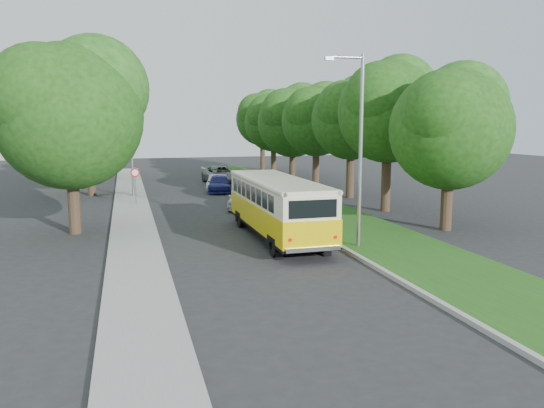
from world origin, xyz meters
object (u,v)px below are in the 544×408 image
object	(u,v)px
car_white	(218,183)
car_blue	(219,184)
car_silver	(242,198)
vintage_bus	(277,208)
car_grey	(221,175)
lamppost_near	(359,145)
lamppost_far	(130,140)

from	to	relation	value
car_white	car_blue	distance (m)	0.80
car_silver	vintage_bus	bearing A→B (deg)	-76.00
car_grey	vintage_bus	bearing A→B (deg)	-97.44
car_silver	car_white	size ratio (longest dim) A/B	1.05
vintage_bus	car_silver	bearing A→B (deg)	87.87
lamppost_near	vintage_bus	distance (m)	4.88
vintage_bus	lamppost_far	bearing A→B (deg)	111.28
car_white	car_blue	size ratio (longest dim) A/B	0.88
vintage_bus	car_white	size ratio (longest dim) A/B	2.54
lamppost_far	car_white	bearing A→B (deg)	20.60
lamppost_near	car_blue	bearing A→B (deg)	96.66
lamppost_near	car_grey	distance (m)	26.07
lamppost_near	car_blue	xyz separation A→B (m)	(-2.36, 20.17, -3.75)
lamppost_near	car_white	size ratio (longest dim) A/B	2.14
lamppost_near	car_silver	size ratio (longest dim) A/B	2.04
car_white	car_grey	bearing A→B (deg)	93.76
vintage_bus	car_white	xyz separation A→B (m)	(0.33, 18.15, -0.80)
lamppost_near	vintage_bus	xyz separation A→B (m)	(-2.67, 2.82, -2.95)
car_silver	lamppost_far	bearing A→B (deg)	149.61
lamppost_far	car_silver	size ratio (longest dim) A/B	1.91
car_blue	car_silver	bearing A→B (deg)	-81.54
vintage_bus	car_silver	size ratio (longest dim) A/B	2.43
vintage_bus	car_white	distance (m)	18.17
lamppost_near	car_grey	size ratio (longest dim) A/B	1.46
lamppost_near	car_white	bearing A→B (deg)	96.34
car_blue	lamppost_far	bearing A→B (deg)	-156.96
lamppost_near	car_grey	xyz separation A→B (m)	(-1.21, 25.79, -3.60)
lamppost_near	car_blue	size ratio (longest dim) A/B	1.87
lamppost_far	vintage_bus	distance (m)	17.09
car_silver	car_white	distance (m)	9.23
car_white	car_silver	bearing A→B (deg)	-73.53
lamppost_near	vintage_bus	bearing A→B (deg)	133.39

